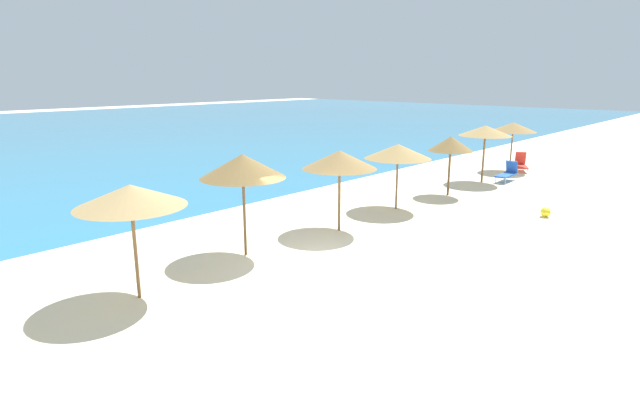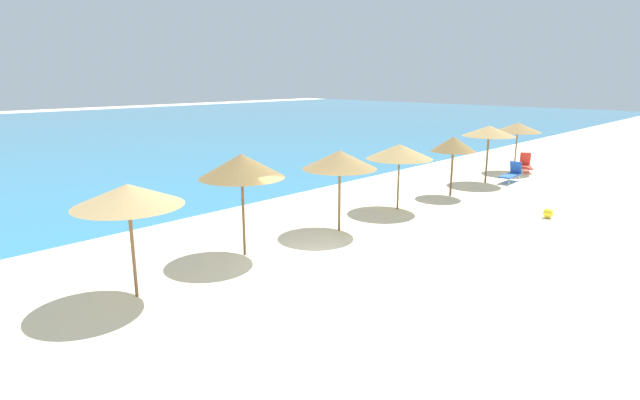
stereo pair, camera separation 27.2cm
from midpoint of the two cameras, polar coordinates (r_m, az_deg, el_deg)
The scene contains 11 objects.
ground_plane at distance 14.51m, azimuth 0.86°, elevation -7.16°, with size 160.00×160.00×0.00m, color beige.
beach_umbrella_3 at distance 12.43m, azimuth -20.14°, elevation 0.51°, with size 2.53×2.53×2.77m.
beach_umbrella_4 at distance 14.68m, azimuth -8.26°, elevation 3.80°, with size 2.47×2.47×3.03m.
beach_umbrella_5 at distance 16.99m, azimuth 2.68°, elevation 4.52°, with size 2.51×2.51×2.77m.
beach_umbrella_6 at distance 20.13m, azimuth 9.28°, elevation 5.37°, with size 2.61×2.61×2.60m.
beach_umbrella_7 at distance 23.02m, azimuth 15.06°, elevation 6.07°, with size 1.96×1.96×2.63m.
beach_umbrella_8 at distance 26.39m, azimuth 18.71°, elevation 7.32°, with size 2.55×2.55×2.83m.
beach_umbrella_9 at distance 30.14m, azimuth 21.54°, elevation 7.57°, with size 2.49×2.49×2.71m.
lounge_chair_0 at distance 27.34m, azimuth 20.91°, elevation 2.79°, with size 1.66×0.63×0.98m.
lounge_chair_2 at distance 30.64m, azimuth 22.31°, elevation 3.69°, with size 1.52×1.19×1.02m.
beach_ball at distance 20.91m, azimuth 24.54°, elevation -1.35°, with size 0.37×0.37×0.37m, color yellow.
Camera 2 is at (-9.89, -9.27, 5.16)m, focal length 28.55 mm.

